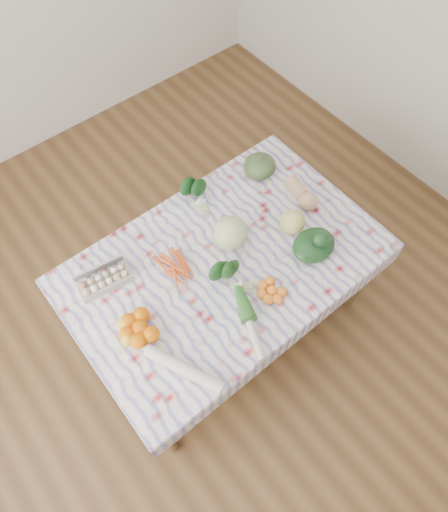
{
  "coord_description": "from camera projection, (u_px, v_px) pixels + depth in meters",
  "views": [
    {
      "loc": [
        -0.76,
        -0.94,
        2.85
      ],
      "look_at": [
        0.0,
        0.0,
        0.82
      ],
      "focal_mm": 32.0,
      "sensor_mm": 36.0,
      "label": 1
    }
  ],
  "objects": [
    {
      "name": "mandarin_cluster",
      "position": [
        272.0,
        290.0,
        2.3
      ],
      "size": [
        0.2,
        0.2,
        0.05
      ],
      "primitive_type": "cube",
      "rotation": [
        0.0,
        0.0,
        0.09
      ],
      "color": "orange",
      "rests_on": "tablecloth"
    },
    {
      "name": "carrot_bunch",
      "position": [
        177.0,
        269.0,
        2.37
      ],
      "size": [
        0.24,
        0.23,
        0.04
      ],
      "primitive_type": "cube",
      "rotation": [
        0.0,
        0.0,
        -0.24
      ],
      "color": "#EB561D",
      "rests_on": "tablecloth"
    },
    {
      "name": "daikon",
      "position": [
        184.0,
        369.0,
        2.09
      ],
      "size": [
        0.22,
        0.41,
        0.06
      ],
      "primitive_type": "cylinder",
      "rotation": [
        1.57,
        0.0,
        0.41
      ],
      "color": "silver",
      "rests_on": "tablecloth"
    },
    {
      "name": "tablecloth",
      "position": [
        224.0,
        262.0,
        2.42
      ],
      "size": [
        1.66,
        1.06,
        0.01
      ],
      "primitive_type": "cube",
      "color": "white",
      "rests_on": "dining_table"
    },
    {
      "name": "broccoli",
      "position": [
        231.0,
        281.0,
        2.29
      ],
      "size": [
        0.21,
        0.21,
        0.11
      ],
      "primitive_type": "ellipsoid",
      "rotation": [
        0.0,
        0.0,
        0.68
      ],
      "color": "#184315",
      "rests_on": "tablecloth"
    },
    {
      "name": "butternut_squash",
      "position": [
        302.0,
        193.0,
        2.58
      ],
      "size": [
        0.15,
        0.25,
        0.11
      ],
      "primitive_type": "ellipsoid",
      "rotation": [
        0.0,
        0.0,
        -0.19
      ],
      "color": "tan",
      "rests_on": "tablecloth"
    },
    {
      "name": "grapefruit",
      "position": [
        293.0,
        222.0,
        2.46
      ],
      "size": [
        0.16,
        0.16,
        0.14
      ],
      "primitive_type": "sphere",
      "rotation": [
        0.0,
        0.0,
        -0.22
      ],
      "color": "#CFCC63",
      "rests_on": "tablecloth"
    },
    {
      "name": "orange_cluster",
      "position": [
        140.0,
        328.0,
        2.18
      ],
      "size": [
        0.3,
        0.3,
        0.09
      ],
      "primitive_type": "cube",
      "rotation": [
        0.0,
        0.0,
        -0.16
      ],
      "color": "orange",
      "rests_on": "tablecloth"
    },
    {
      "name": "ground",
      "position": [
        224.0,
        318.0,
        3.07
      ],
      "size": [
        4.5,
        4.5,
        0.0
      ],
      "primitive_type": "plane",
      "color": "brown",
      "rests_on": "ground"
    },
    {
      "name": "dining_table",
      "position": [
        224.0,
        269.0,
        2.49
      ],
      "size": [
        1.6,
        1.0,
        0.75
      ],
      "color": "brown",
      "rests_on": "ground"
    },
    {
      "name": "kale_bunch",
      "position": [
        197.0,
        193.0,
        2.57
      ],
      "size": [
        0.17,
        0.16,
        0.14
      ],
      "primitive_type": "ellipsoid",
      "rotation": [
        0.0,
        0.0,
        -0.14
      ],
      "color": "#123B13",
      "rests_on": "tablecloth"
    },
    {
      "name": "leek",
      "position": [
        250.0,
        324.0,
        2.21
      ],
      "size": [
        0.18,
        0.36,
        0.04
      ],
      "primitive_type": "cylinder",
      "rotation": [
        1.57,
        0.0,
        -0.39
      ],
      "color": "silver",
      "rests_on": "tablecloth"
    },
    {
      "name": "kabocha_squash",
      "position": [
        260.0,
        166.0,
        2.68
      ],
      "size": [
        0.23,
        0.23,
        0.12
      ],
      "primitive_type": "ellipsoid",
      "rotation": [
        0.0,
        0.0,
        0.26
      ],
      "color": "#3D552C",
      "rests_on": "tablecloth"
    },
    {
      "name": "egg_carton",
      "position": [
        105.0,
        282.0,
        2.31
      ],
      "size": [
        0.28,
        0.15,
        0.07
      ],
      "primitive_type": "cube",
      "rotation": [
        0.0,
        0.0,
        -0.15
      ],
      "color": "#A4A39E",
      "rests_on": "tablecloth"
    },
    {
      "name": "spinach_bag",
      "position": [
        314.0,
        245.0,
        2.4
      ],
      "size": [
        0.25,
        0.2,
        0.11
      ],
      "primitive_type": "ellipsoid",
      "rotation": [
        0.0,
        0.0,
        0.03
      ],
      "color": "black",
      "rests_on": "tablecloth"
    },
    {
      "name": "cabbage",
      "position": [
        231.0,
        233.0,
        2.4
      ],
      "size": [
        0.22,
        0.22,
        0.18
      ],
      "primitive_type": "sphere",
      "rotation": [
        0.0,
        0.0,
        0.26
      ],
      "color": "#B8CC82",
      "rests_on": "tablecloth"
    }
  ]
}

